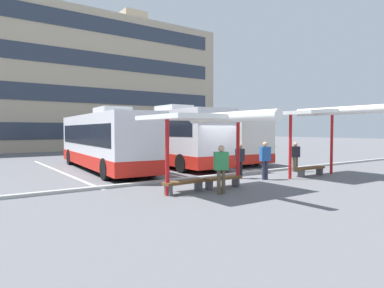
# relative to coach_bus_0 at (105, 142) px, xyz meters

# --- Properties ---
(ground_plane) EXTENTS (160.00, 160.00, 0.00)m
(ground_plane) POSITION_rel_coach_bus_0_xyz_m (4.14, -5.98, -1.61)
(ground_plane) COLOR slate
(terminal_building) EXTENTS (36.29, 13.49, 18.49)m
(terminal_building) POSITION_rel_coach_bus_0_xyz_m (4.18, 24.89, 6.28)
(terminal_building) COLOR tan
(terminal_building) RESTS_ON ground
(coach_bus_0) EXTENTS (3.24, 11.32, 3.46)m
(coach_bus_0) POSITION_rel_coach_bus_0_xyz_m (0.00, 0.00, 0.00)
(coach_bus_0) COLOR silver
(coach_bus_0) RESTS_ON ground
(coach_bus_1) EXTENTS (2.81, 11.88, 3.76)m
(coach_bus_1) POSITION_rel_coach_bus_0_xyz_m (4.12, 0.66, 0.16)
(coach_bus_1) COLOR silver
(coach_bus_1) RESTS_ON ground
(coach_bus_2) EXTENTS (3.75, 12.13, 3.65)m
(coach_bus_2) POSITION_rel_coach_bus_0_xyz_m (8.31, 1.41, 0.12)
(coach_bus_2) COLOR silver
(coach_bus_2) RESTS_ON ground
(lane_stripe_0) EXTENTS (0.16, 14.00, 0.01)m
(lane_stripe_0) POSITION_rel_coach_bus_0_xyz_m (-2.33, 0.80, -1.60)
(lane_stripe_0) COLOR white
(lane_stripe_0) RESTS_ON ground
(lane_stripe_1) EXTENTS (0.16, 14.00, 0.01)m
(lane_stripe_1) POSITION_rel_coach_bus_0_xyz_m (1.99, 0.80, -1.60)
(lane_stripe_1) COLOR white
(lane_stripe_1) RESTS_ON ground
(lane_stripe_2) EXTENTS (0.16, 14.00, 0.01)m
(lane_stripe_2) POSITION_rel_coach_bus_0_xyz_m (6.30, 0.80, -1.60)
(lane_stripe_2) COLOR white
(lane_stripe_2) RESTS_ON ground
(lane_stripe_3) EXTENTS (0.16, 14.00, 0.01)m
(lane_stripe_3) POSITION_rel_coach_bus_0_xyz_m (10.61, 0.80, -1.60)
(lane_stripe_3) COLOR white
(lane_stripe_3) RESTS_ON ground
(waiting_shelter_0) EXTENTS (4.27, 4.95, 2.88)m
(waiting_shelter_0) POSITION_rel_coach_bus_0_xyz_m (0.71, -8.79, 1.06)
(waiting_shelter_0) COLOR red
(waiting_shelter_0) RESTS_ON ground
(bench_0) EXTENTS (1.70, 0.57, 0.45)m
(bench_0) POSITION_rel_coach_bus_0_xyz_m (-0.19, -8.44, -1.27)
(bench_0) COLOR brown
(bench_0) RESTS_ON ground
(bench_1) EXTENTS (1.64, 0.43, 0.45)m
(bench_1) POSITION_rel_coach_bus_0_xyz_m (1.61, -8.46, -1.27)
(bench_1) COLOR brown
(bench_1) RESTS_ON ground
(waiting_shelter_1) EXTENTS (4.28, 4.89, 3.39)m
(waiting_shelter_1) POSITION_rel_coach_bus_0_xyz_m (7.40, -8.62, 1.49)
(waiting_shelter_1) COLOR red
(waiting_shelter_1) RESTS_ON ground
(bench_2) EXTENTS (1.73, 0.46, 0.45)m
(bench_2) POSITION_rel_coach_bus_0_xyz_m (7.40, -8.28, -1.27)
(bench_2) COLOR brown
(bench_2) RESTS_ON ground
(platform_kerb) EXTENTS (44.00, 0.24, 0.12)m
(platform_kerb) POSITION_rel_coach_bus_0_xyz_m (4.14, -5.94, -1.55)
(platform_kerb) COLOR #ADADA8
(platform_kerb) RESTS_ON ground
(waiting_passenger_0) EXTENTS (0.50, 0.30, 1.61)m
(waiting_passenger_0) POSITION_rel_coach_bus_0_xyz_m (3.96, -6.90, -0.68)
(waiting_passenger_0) COLOR black
(waiting_passenger_0) RESTS_ON ground
(waiting_passenger_1) EXTENTS (0.51, 0.43, 1.59)m
(waiting_passenger_1) POSITION_rel_coach_bus_0_xyz_m (8.19, -6.74, -0.69)
(waiting_passenger_1) COLOR brown
(waiting_passenger_1) RESTS_ON ground
(waiting_passenger_2) EXTENTS (0.53, 0.30, 1.73)m
(waiting_passenger_2) POSITION_rel_coach_bus_0_xyz_m (4.65, -7.83, -0.60)
(waiting_passenger_2) COLOR #33384C
(waiting_passenger_2) RESTS_ON ground
(waiting_passenger_3) EXTENTS (0.54, 0.37, 1.73)m
(waiting_passenger_3) POSITION_rel_coach_bus_0_xyz_m (0.79, -9.34, -0.60)
(waiting_passenger_3) COLOR brown
(waiting_passenger_3) RESTS_ON ground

